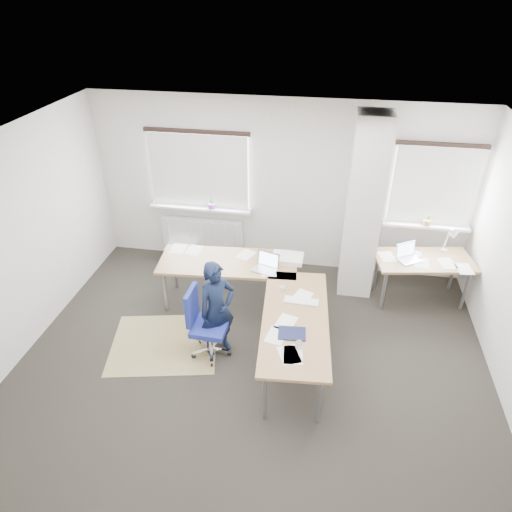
% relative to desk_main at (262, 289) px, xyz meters
% --- Properties ---
extents(ground, '(6.00, 6.00, 0.00)m').
position_rel_desk_main_xyz_m(ground, '(-0.01, -0.71, -0.69)').
color(ground, black).
rests_on(ground, ground).
extents(room_shell, '(6.04, 5.04, 2.82)m').
position_rel_desk_main_xyz_m(room_shell, '(0.17, -0.25, 1.05)').
color(room_shell, beige).
rests_on(room_shell, ground).
extents(floor_mat, '(1.63, 1.46, 0.01)m').
position_rel_desk_main_xyz_m(floor_mat, '(-1.26, -0.54, -0.69)').
color(floor_mat, '#9C8755').
rests_on(floor_mat, ground).
extents(white_crate, '(0.49, 0.35, 0.29)m').
position_rel_desk_main_xyz_m(white_crate, '(-1.68, 1.54, -0.55)').
color(white_crate, white).
rests_on(white_crate, ground).
extents(desk_main, '(2.60, 2.62, 0.96)m').
position_rel_desk_main_xyz_m(desk_main, '(0.00, 0.00, 0.00)').
color(desk_main, olive).
rests_on(desk_main, ground).
extents(desk_side, '(1.50, 0.93, 1.22)m').
position_rel_desk_main_xyz_m(desk_side, '(2.24, 1.10, -0.01)').
color(desk_side, olive).
rests_on(desk_side, ground).
extents(task_chair, '(0.54, 0.54, 1.00)m').
position_rel_desk_main_xyz_m(task_chair, '(-0.62, -0.59, -0.41)').
color(task_chair, navy).
rests_on(task_chair, ground).
extents(person, '(0.58, 0.57, 1.36)m').
position_rel_desk_main_xyz_m(person, '(-0.50, -0.51, -0.01)').
color(person, black).
rests_on(person, ground).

